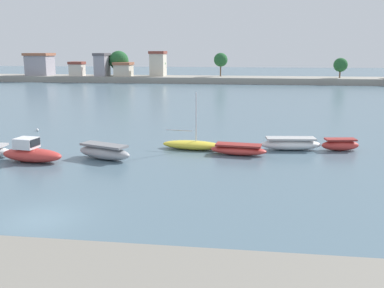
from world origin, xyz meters
TOP-DOWN VIEW (x-y plane):
  - ground_plane at (0.00, 0.00)m, footprint 400.00×400.00m
  - moored_boat_1 at (-6.28, 11.26)m, footprint 5.28×2.43m
  - moored_boat_2 at (-0.88, 12.85)m, footprint 5.17×3.18m
  - moored_boat_3 at (5.69, 17.30)m, footprint 5.59×2.30m
  - moored_boat_4 at (9.78, 15.77)m, footprint 4.85×2.04m
  - moored_boat_5 at (14.27, 18.26)m, footprint 5.47×2.26m
  - moored_boat_6 at (18.55, 18.59)m, footprint 3.44×1.78m
  - mooring_buoy_2 at (-12.10, 23.62)m, footprint 0.29×0.29m
  - distant_shoreline at (-2.59, 96.62)m, footprint 138.68×10.49m

SIDE VIEW (x-z plane):
  - ground_plane at x=0.00m, z-range 0.00..0.00m
  - mooring_buoy_2 at x=-12.10m, z-range 0.00..0.29m
  - moored_boat_3 at x=5.69m, z-range -2.12..2.91m
  - moored_boat_4 at x=9.78m, z-range -0.02..0.90m
  - moored_boat_6 at x=18.55m, z-range -0.02..1.03m
  - moored_boat_5 at x=14.27m, z-range -0.02..1.07m
  - moored_boat_2 at x=-0.88m, z-range -0.03..1.20m
  - moored_boat_1 at x=-6.28m, z-range -0.26..1.63m
  - distant_shoreline at x=-2.59m, z-range -2.14..6.49m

